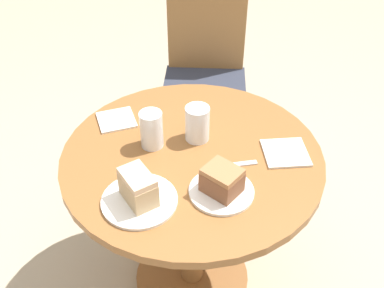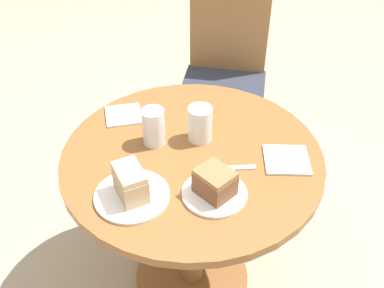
% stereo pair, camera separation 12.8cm
% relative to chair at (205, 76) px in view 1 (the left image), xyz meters
% --- Properties ---
extents(ground_plane, '(8.00, 8.00, 0.00)m').
position_rel_chair_xyz_m(ground_plane, '(-0.14, -0.85, -0.49)').
color(ground_plane, tan).
extents(table, '(0.87, 0.87, 0.70)m').
position_rel_chair_xyz_m(table, '(-0.14, -0.85, 0.03)').
color(table, brown).
rests_on(table, ground_plane).
extents(chair, '(0.48, 0.52, 0.95)m').
position_rel_chair_xyz_m(chair, '(0.00, 0.00, 0.00)').
color(chair, olive).
rests_on(chair, ground_plane).
extents(plate_near, '(0.20, 0.20, 0.01)m').
position_rel_chair_xyz_m(plate_near, '(-0.06, -1.04, 0.22)').
color(plate_near, white).
rests_on(plate_near, table).
extents(plate_far, '(0.22, 0.22, 0.01)m').
position_rel_chair_xyz_m(plate_far, '(-0.31, -1.05, 0.22)').
color(plate_far, white).
rests_on(plate_far, table).
extents(cake_slice_near, '(0.14, 0.14, 0.08)m').
position_rel_chair_xyz_m(cake_slice_near, '(-0.06, -1.04, 0.26)').
color(cake_slice_near, brown).
rests_on(cake_slice_near, plate_near).
extents(cake_slice_far, '(0.12, 0.14, 0.10)m').
position_rel_chair_xyz_m(cake_slice_far, '(-0.31, -1.05, 0.27)').
color(cake_slice_far, tan).
rests_on(cake_slice_far, plate_far).
extents(glass_lemonade, '(0.08, 0.08, 0.13)m').
position_rel_chair_xyz_m(glass_lemonade, '(-0.26, -0.79, 0.27)').
color(glass_lemonade, beige).
rests_on(glass_lemonade, table).
extents(glass_water, '(0.08, 0.08, 0.13)m').
position_rel_chair_xyz_m(glass_water, '(-0.11, -0.77, 0.27)').
color(glass_water, silver).
rests_on(glass_water, table).
extents(napkin_stack, '(0.14, 0.14, 0.01)m').
position_rel_chair_xyz_m(napkin_stack, '(0.17, -0.87, 0.21)').
color(napkin_stack, silver).
rests_on(napkin_stack, table).
extents(fork, '(0.18, 0.03, 0.00)m').
position_rel_chair_xyz_m(fork, '(-0.02, -0.92, 0.21)').
color(fork, silver).
rests_on(fork, table).
extents(napkin_side, '(0.16, 0.16, 0.01)m').
position_rel_chair_xyz_m(napkin_side, '(-0.39, -0.64, 0.21)').
color(napkin_side, silver).
rests_on(napkin_side, table).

